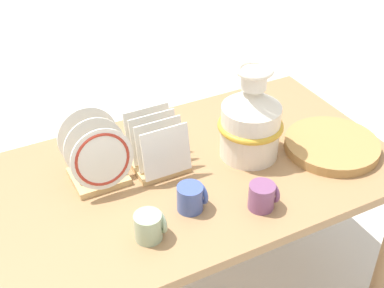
# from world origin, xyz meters

# --- Properties ---
(display_table) EXTENTS (1.41, 0.82, 0.70)m
(display_table) POSITION_xyz_m (0.00, 0.00, 0.62)
(display_table) COLOR #9E754C
(display_table) RESTS_ON ground_plane
(ceramic_vase) EXTENTS (0.23, 0.23, 0.34)m
(ceramic_vase) POSITION_xyz_m (0.22, -0.01, 0.84)
(ceramic_vase) COLOR silver
(ceramic_vase) RESTS_ON display_table
(dish_rack_round_plates) EXTENTS (0.21, 0.19, 0.23)m
(dish_rack_round_plates) POSITION_xyz_m (-0.30, 0.09, 0.78)
(dish_rack_round_plates) COLOR tan
(dish_rack_round_plates) RESTS_ON display_table
(dish_rack_square_plates) EXTENTS (0.18, 0.18, 0.19)m
(dish_rack_square_plates) POSITION_xyz_m (-0.09, 0.07, 0.76)
(dish_rack_square_plates) COLOR tan
(dish_rack_square_plates) RESTS_ON display_table
(wicker_charger_stack) EXTENTS (0.34, 0.34, 0.04)m
(wicker_charger_stack) POSITION_xyz_m (0.50, -0.12, 0.71)
(wicker_charger_stack) COLOR #AD7F47
(wicker_charger_stack) RESTS_ON display_table
(mug_cobalt_glaze) EXTENTS (0.09, 0.08, 0.09)m
(mug_cobalt_glaze) POSITION_xyz_m (-0.09, -0.17, 0.74)
(mug_cobalt_glaze) COLOR #42569E
(mug_cobalt_glaze) RESTS_ON display_table
(mug_plum_glaze) EXTENTS (0.09, 0.08, 0.09)m
(mug_plum_glaze) POSITION_xyz_m (0.11, -0.27, 0.74)
(mug_plum_glaze) COLOR #7A4770
(mug_plum_glaze) RESTS_ON display_table
(mug_sage_glaze) EXTENTS (0.09, 0.08, 0.09)m
(mug_sage_glaze) POSITION_xyz_m (-0.26, -0.23, 0.74)
(mug_sage_glaze) COLOR #9EB28E
(mug_sage_glaze) RESTS_ON display_table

